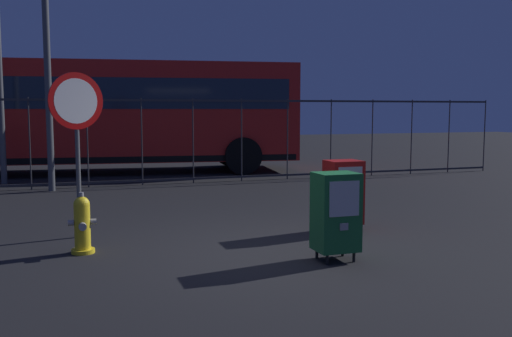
{
  "coord_description": "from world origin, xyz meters",
  "views": [
    {
      "loc": [
        -2.27,
        -6.45,
        1.74
      ],
      "look_at": [
        0.3,
        1.2,
        0.9
      ],
      "focal_mm": 39.96,
      "sensor_mm": 36.0,
      "label": 1
    }
  ],
  "objects_px": {
    "newspaper_box_secondary": "(343,192)",
    "bus_near": "(103,111)",
    "newspaper_box_primary": "(336,212)",
    "stop_sign": "(77,120)",
    "fire_hydrant": "(82,225)"
  },
  "relations": [
    {
      "from": "newspaper_box_secondary",
      "to": "bus_near",
      "type": "distance_m",
      "value": 9.49
    },
    {
      "from": "bus_near",
      "to": "newspaper_box_primary",
      "type": "bearing_deg",
      "value": -72.31
    },
    {
      "from": "newspaper_box_primary",
      "to": "stop_sign",
      "type": "height_order",
      "value": "stop_sign"
    },
    {
      "from": "fire_hydrant",
      "to": "newspaper_box_primary",
      "type": "bearing_deg",
      "value": -24.83
    },
    {
      "from": "newspaper_box_primary",
      "to": "newspaper_box_secondary",
      "type": "height_order",
      "value": "same"
    },
    {
      "from": "newspaper_box_primary",
      "to": "bus_near",
      "type": "relative_size",
      "value": 0.1
    },
    {
      "from": "newspaper_box_secondary",
      "to": "newspaper_box_primary",
      "type": "bearing_deg",
      "value": -120.25
    },
    {
      "from": "stop_sign",
      "to": "newspaper_box_primary",
      "type": "bearing_deg",
      "value": -38.22
    },
    {
      "from": "newspaper_box_primary",
      "to": "stop_sign",
      "type": "relative_size",
      "value": 0.46
    },
    {
      "from": "fire_hydrant",
      "to": "newspaper_box_primary",
      "type": "height_order",
      "value": "newspaper_box_primary"
    },
    {
      "from": "newspaper_box_secondary",
      "to": "stop_sign",
      "type": "height_order",
      "value": "stop_sign"
    },
    {
      "from": "fire_hydrant",
      "to": "newspaper_box_secondary",
      "type": "height_order",
      "value": "newspaper_box_secondary"
    },
    {
      "from": "stop_sign",
      "to": "bus_near",
      "type": "distance_m",
      "value": 8.28
    },
    {
      "from": "stop_sign",
      "to": "fire_hydrant",
      "type": "bearing_deg",
      "value": -89.46
    },
    {
      "from": "newspaper_box_secondary",
      "to": "bus_near",
      "type": "bearing_deg",
      "value": 106.7
    }
  ]
}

